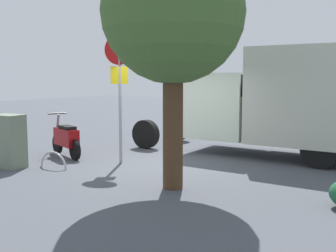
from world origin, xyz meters
TOP-DOWN VIEW (x-y plane):
  - ground_plane at (0.00, 0.00)m, footprint 60.00×60.00m
  - box_truck_near at (-2.63, -3.05)m, footprint 8.59×2.43m
  - motorcycle at (3.07, 0.44)m, footprint 1.75×0.79m
  - stop_sign at (1.23, 0.23)m, footprint 0.71×0.33m
  - street_tree at (-1.25, 1.44)m, footprint 2.79×2.79m
  - utility_cabinet at (3.16, 2.18)m, footprint 0.82×0.54m
  - bike_rack_hoop at (2.19, 1.63)m, footprint 0.85×0.14m

SIDE VIEW (x-z plane):
  - ground_plane at x=0.00m, z-range 0.00..0.00m
  - bike_rack_hoop at x=2.19m, z-range -0.43..0.43m
  - motorcycle at x=3.07m, z-range -0.08..1.12m
  - utility_cabinet at x=3.16m, z-range 0.00..1.32m
  - box_truck_near at x=-2.63m, z-range 0.15..3.17m
  - stop_sign at x=1.23m, z-range 0.55..3.85m
  - street_tree at x=-1.25m, z-range 1.00..5.88m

